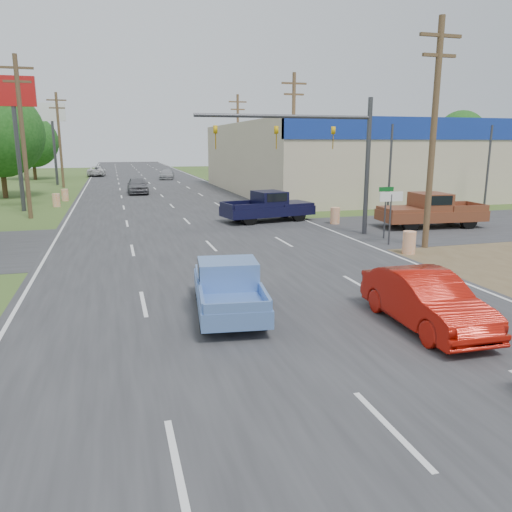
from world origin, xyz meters
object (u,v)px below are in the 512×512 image
object	(u,v)px
blue_pickup	(228,286)
distant_car_silver	(167,174)
brown_pickup	(429,210)
distant_car_white	(97,171)
navy_pickup	(270,206)
distant_car_grey	(138,185)
red_convertible	(426,301)

from	to	relation	value
blue_pickup	distant_car_silver	size ratio (longest dim) A/B	1.03
blue_pickup	distant_car_silver	bearing A→B (deg)	92.84
brown_pickup	distant_car_silver	distance (m)	45.30
blue_pickup	distant_car_white	bearing A→B (deg)	101.65
navy_pickup	brown_pickup	size ratio (longest dim) A/B	0.97
navy_pickup	brown_pickup	bearing A→B (deg)	49.65
navy_pickup	distant_car_grey	size ratio (longest dim) A/B	1.26
brown_pickup	distant_car_grey	bearing A→B (deg)	35.93
navy_pickup	distant_car_grey	bearing A→B (deg)	-170.90
navy_pickup	distant_car_grey	xyz separation A→B (m)	(-6.98, 19.96, -0.14)
brown_pickup	distant_car_silver	bearing A→B (deg)	17.62
brown_pickup	navy_pickup	bearing A→B (deg)	64.33
blue_pickup	distant_car_white	distance (m)	64.89
navy_pickup	distant_car_silver	world-z (taller)	navy_pickup
blue_pickup	navy_pickup	bearing A→B (deg)	75.65
distant_car_silver	distant_car_white	size ratio (longest dim) A/B	0.88
distant_car_white	distant_car_grey	bearing A→B (deg)	101.25
red_convertible	navy_pickup	world-z (taller)	navy_pickup
navy_pickup	distant_car_white	world-z (taller)	navy_pickup
brown_pickup	distant_car_white	world-z (taller)	brown_pickup
navy_pickup	brown_pickup	world-z (taller)	brown_pickup
distant_car_silver	distant_car_white	bearing A→B (deg)	144.41
distant_car_grey	distant_car_white	distance (m)	29.08
distant_car_grey	navy_pickup	bearing A→B (deg)	-70.95
distant_car_silver	brown_pickup	bearing A→B (deg)	-67.46
blue_pickup	distant_car_grey	size ratio (longest dim) A/B	1.02
brown_pickup	distant_car_grey	distance (m)	28.91
red_convertible	brown_pickup	size ratio (longest dim) A/B	0.72
blue_pickup	distant_car_white	size ratio (longest dim) A/B	0.91
red_convertible	blue_pickup	world-z (taller)	blue_pickup
distant_car_grey	distant_car_white	xyz separation A→B (m)	(-4.49, 28.73, -0.07)
blue_pickup	distant_car_silver	world-z (taller)	blue_pickup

